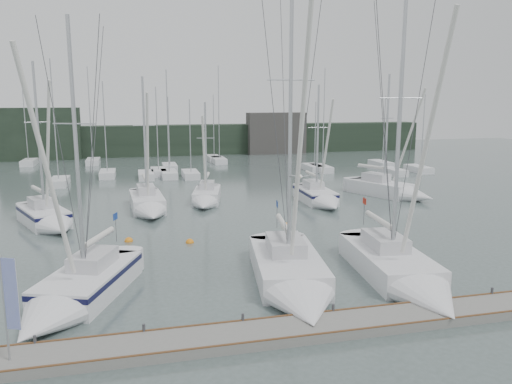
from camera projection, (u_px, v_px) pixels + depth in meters
ground at (264, 289)px, 25.02m from camera, size 160.00×160.00×0.00m
dock at (296, 330)px, 20.22m from camera, size 24.00×2.00×0.40m
far_treeline at (170, 140)px, 83.70m from camera, size 90.00×4.00×5.00m
far_building_left at (39, 134)px, 76.79m from camera, size 12.00×3.00×8.00m
far_building_right at (276, 133)px, 85.85m from camera, size 10.00×3.00×7.00m
mast_forest at (174, 168)px, 65.31m from camera, size 59.55×27.04×14.89m
sailboat_near_left at (72, 296)px, 22.69m from camera, size 6.13×9.69×14.06m
sailboat_near_center at (294, 282)px, 24.38m from camera, size 4.90×11.28×17.58m
sailboat_near_right at (406, 277)px, 25.09m from camera, size 4.31×11.38×16.02m
sailboat_mid_a at (49, 219)px, 36.79m from camera, size 5.59×8.21×12.89m
sailboat_mid_b at (149, 206)px, 41.54m from camera, size 3.11×8.90×12.03m
sailboat_mid_c at (206, 199)px, 44.85m from camera, size 3.81×7.56×9.81m
sailboat_mid_d at (320, 198)px, 44.92m from camera, size 2.75×8.29×11.46m
sailboat_mid_e at (395, 191)px, 48.15m from camera, size 6.29×9.32×12.57m
buoy_a at (190, 243)px, 33.11m from camera, size 0.54×0.54×0.54m
buoy_b at (285, 226)px, 37.36m from camera, size 0.58×0.58×0.58m
buoy_c at (129, 241)px, 33.43m from camera, size 0.57×0.57×0.57m
dock_banner at (9, 300)px, 17.04m from camera, size 0.55×0.26×3.85m
seagull at (300, 176)px, 23.72m from camera, size 0.92×0.45×0.18m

